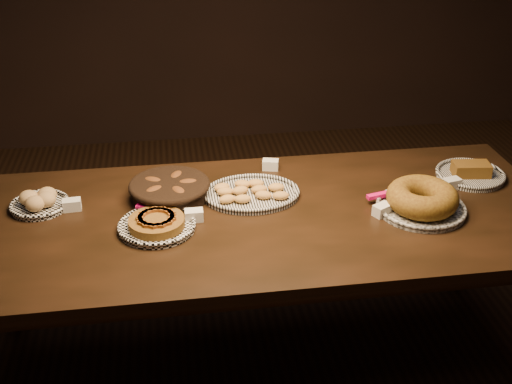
{
  "coord_description": "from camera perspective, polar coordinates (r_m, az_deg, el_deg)",
  "views": [
    {
      "loc": [
        -0.32,
        -2.14,
        2.02
      ],
      "look_at": [
        0.0,
        0.05,
        0.82
      ],
      "focal_mm": 45.0,
      "sensor_mm": 36.0,
      "label": 1
    }
  ],
  "objects": [
    {
      "name": "bundt_cake_plate",
      "position": [
        2.59,
        14.51,
        -0.74
      ],
      "size": [
        0.38,
        0.37,
        0.11
      ],
      "rotation": [
        0.0,
        0.0,
        -0.41
      ],
      "color": "black",
      "rests_on": "buffet_table"
    },
    {
      "name": "tent_cards",
      "position": [
        2.6,
        1.82,
        -0.23
      ],
      "size": [
        1.63,
        0.53,
        0.04
      ],
      "color": "white",
      "rests_on": "buffet_table"
    },
    {
      "name": "croissant_basket",
      "position": [
        2.62,
        -7.68,
        0.3
      ],
      "size": [
        0.35,
        0.35,
        0.08
      ],
      "rotation": [
        0.0,
        0.0,
        -0.16
      ],
      "color": "black",
      "rests_on": "buffet_table"
    },
    {
      "name": "loaf_plate",
      "position": [
        2.93,
        18.52,
        1.61
      ],
      "size": [
        0.3,
        0.3,
        0.07
      ],
      "rotation": [
        0.0,
        0.0,
        -0.12
      ],
      "color": "black",
      "rests_on": "buffet_table"
    },
    {
      "name": "bread_roll_plate",
      "position": [
        2.68,
        -18.7,
        -0.83
      ],
      "size": [
        0.23,
        0.23,
        0.07
      ],
      "rotation": [
        0.0,
        0.0,
        -0.2
      ],
      "color": "white",
      "rests_on": "buffet_table"
    },
    {
      "name": "madeleine_platter",
      "position": [
        2.63,
        -0.47,
        -0.08
      ],
      "size": [
        0.39,
        0.32,
        0.05
      ],
      "rotation": [
        0.0,
        0.0,
        0.26
      ],
      "color": "black",
      "rests_on": "buffet_table"
    },
    {
      "name": "apple_tart_plate",
      "position": [
        2.43,
        -8.81,
        -2.82
      ],
      "size": [
        0.32,
        0.29,
        0.06
      ],
      "rotation": [
        0.0,
        0.0,
        0.2
      ],
      "color": "white",
      "rests_on": "buffet_table"
    },
    {
      "name": "ground",
      "position": [
        2.96,
        0.1,
        -14.55
      ],
      "size": [
        5.0,
        5.0,
        0.0
      ],
      "primitive_type": "plane",
      "color": "black",
      "rests_on": "ground"
    },
    {
      "name": "buffet_table",
      "position": [
        2.55,
        0.11,
        -3.37
      ],
      "size": [
        2.4,
        1.0,
        0.75
      ],
      "color": "black",
      "rests_on": "ground"
    }
  ]
}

